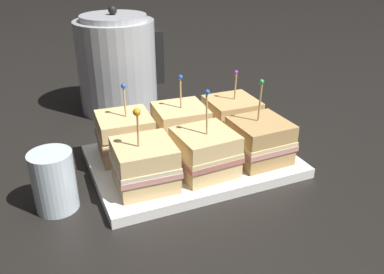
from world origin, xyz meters
TOP-DOWN VIEW (x-y plane):
  - ground_plane at (0.00, 0.00)m, footprint 6.00×6.00m
  - serving_platter at (0.00, 0.00)m, footprint 0.36×0.25m
  - sandwich_front_left at (-0.11, -0.06)m, footprint 0.10×0.10m
  - sandwich_front_center at (-0.00, -0.06)m, footprint 0.10×0.10m
  - sandwich_front_right at (0.11, -0.05)m, footprint 0.10×0.10m
  - sandwich_back_left at (-0.11, 0.06)m, footprint 0.10×0.10m
  - sandwich_back_center at (0.00, 0.06)m, footprint 0.10×0.10m
  - sandwich_back_right at (0.11, 0.05)m, footprint 0.10×0.10m
  - kettle_steel at (-0.05, 0.33)m, footprint 0.21×0.18m
  - drinking_glass at (-0.25, -0.04)m, footprint 0.07×0.07m

SIDE VIEW (x-z plane):
  - ground_plane at x=0.00m, z-range 0.00..0.00m
  - serving_platter at x=0.00m, z-range 0.00..0.02m
  - drinking_glass at x=-0.25m, z-range 0.00..0.10m
  - sandwich_front_center at x=0.00m, z-range -0.02..0.13m
  - sandwich_front_right at x=0.11m, z-range -0.02..0.13m
  - sandwich_front_left at x=-0.11m, z-range -0.01..0.12m
  - sandwich_back_right at x=0.11m, z-range -0.01..0.13m
  - sandwich_back_center at x=0.00m, z-range -0.01..0.13m
  - sandwich_back_left at x=-0.11m, z-range -0.01..0.13m
  - kettle_steel at x=-0.05m, z-range -0.01..0.23m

